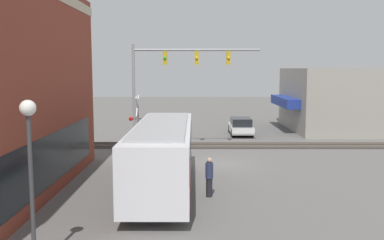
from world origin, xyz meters
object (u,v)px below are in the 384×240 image
(crossing_signal, at_px, (138,119))
(streetlamp, at_px, (31,170))
(parked_car_white, at_px, (241,127))
(city_bus, at_px, (163,153))
(pedestrian_near_bus, at_px, (209,177))

(crossing_signal, height_order, streetlamp, streetlamp)
(crossing_signal, relative_size, parked_car_white, 0.87)
(city_bus, bearing_deg, pedestrian_near_bus, -119.52)
(crossing_signal, distance_m, pedestrian_near_bus, 10.69)
(city_bus, relative_size, streetlamp, 2.31)
(crossing_signal, height_order, parked_car_white, crossing_signal)
(crossing_signal, bearing_deg, pedestrian_near_bus, -155.74)
(crossing_signal, bearing_deg, city_bus, -165.08)
(city_bus, xyz_separation_m, pedestrian_near_bus, (-1.19, -2.10, -0.82))
(city_bus, relative_size, pedestrian_near_bus, 6.31)
(streetlamp, height_order, parked_car_white, streetlamp)
(streetlamp, bearing_deg, crossing_signal, -2.61)
(city_bus, distance_m, crossing_signal, 8.79)
(city_bus, distance_m, pedestrian_near_bus, 2.54)
(pedestrian_near_bus, bearing_deg, streetlamp, 143.28)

